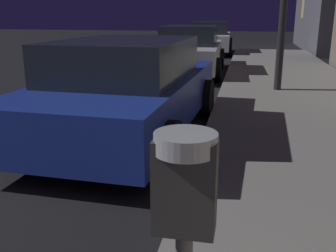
{
  "coord_description": "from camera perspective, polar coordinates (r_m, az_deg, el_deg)",
  "views": [
    {
      "loc": [
        4.55,
        -1.08,
        1.79
      ],
      "look_at": [
        4.09,
        1.21,
        1.11
      ],
      "focal_mm": 41.48,
      "sensor_mm": 36.0,
      "label": 1
    }
  ],
  "objects": [
    {
      "name": "parking_meter",
      "position": [
        1.26,
        2.42,
        -14.84
      ],
      "size": [
        0.19,
        0.19,
        1.3
      ],
      "color": "#59595B",
      "rests_on": "sidewalk"
    },
    {
      "name": "car_silver",
      "position": [
        11.91,
        3.23,
        11.03
      ],
      "size": [
        2.09,
        4.5,
        1.43
      ],
      "color": "#B7B7BF",
      "rests_on": "ground"
    },
    {
      "name": "car_blue",
      "position": [
        5.76,
        -5.98,
        5.5
      ],
      "size": [
        2.29,
        4.56,
        1.43
      ],
      "color": "navy",
      "rests_on": "ground"
    },
    {
      "name": "car_white",
      "position": [
        18.13,
        6.17,
        12.79
      ],
      "size": [
        2.14,
        4.12,
        1.43
      ],
      "color": "silver",
      "rests_on": "ground"
    }
  ]
}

